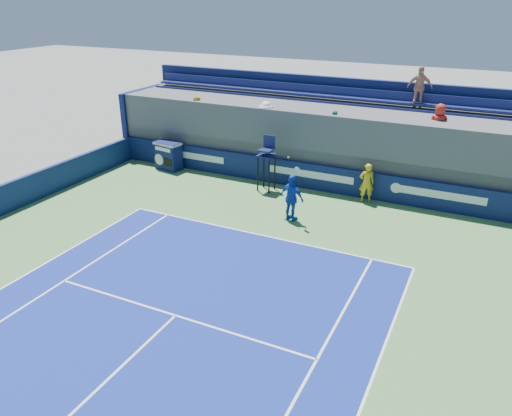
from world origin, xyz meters
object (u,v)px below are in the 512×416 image
at_px(match_clock, 168,155).
at_px(umpire_chair, 267,158).
at_px(tennis_player, 292,198).
at_px(ball_person, 367,183).

relative_size(match_clock, umpire_chair, 0.57).
distance_m(match_clock, tennis_player, 8.35).
distance_m(ball_person, umpire_chair, 4.43).
bearing_deg(umpire_chair, tennis_player, -48.36).
relative_size(ball_person, match_clock, 1.19).
relative_size(ball_person, umpire_chair, 0.68).
bearing_deg(tennis_player, ball_person, 55.39).
bearing_deg(umpire_chair, ball_person, 7.75).
xyz_separation_m(ball_person, tennis_player, (-2.13, -3.08, 0.08)).
bearing_deg(ball_person, match_clock, -21.87).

